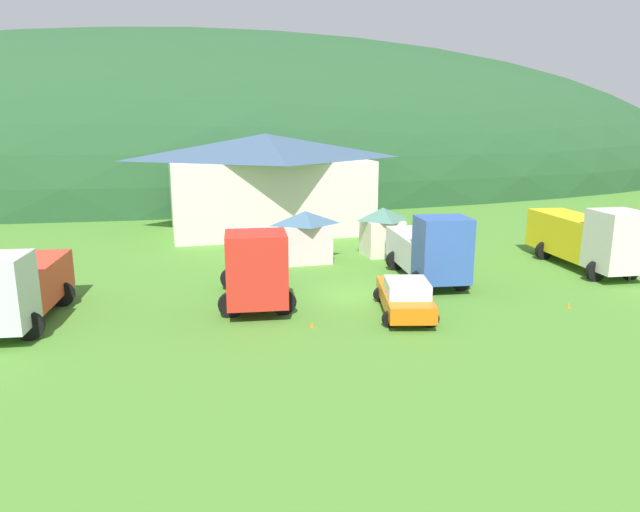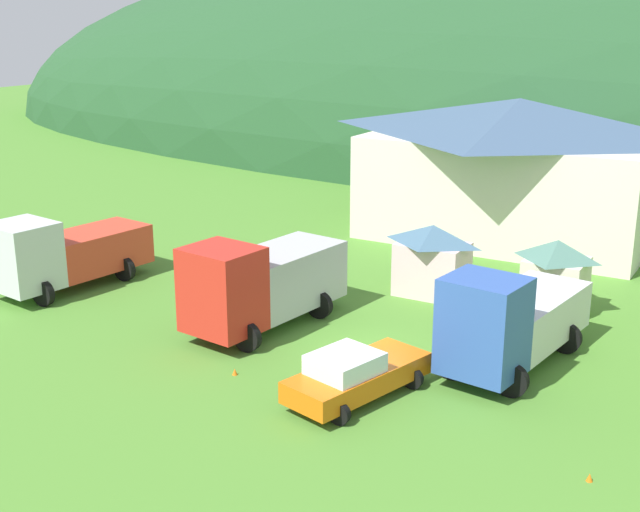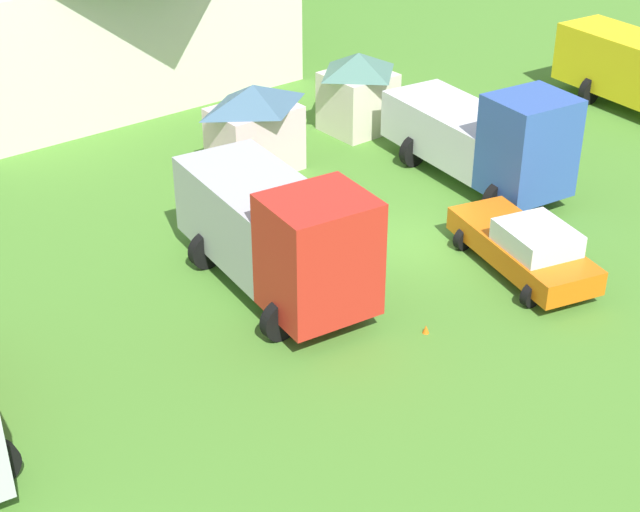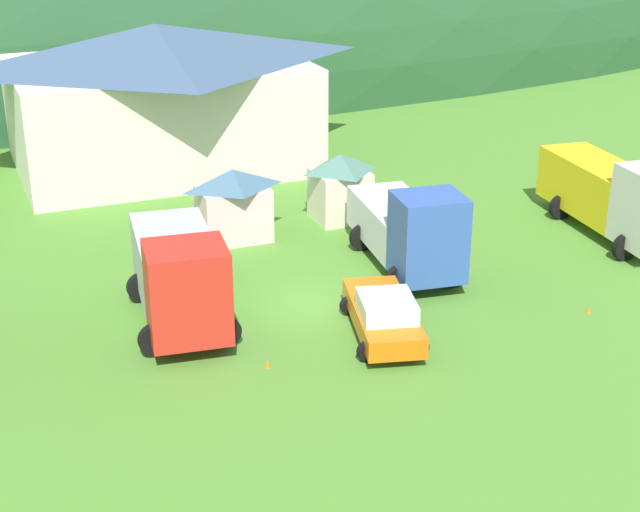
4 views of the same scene
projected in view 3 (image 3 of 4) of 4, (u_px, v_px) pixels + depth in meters
ground_plane at (413, 242)px, 29.28m from camera, size 200.00×200.00×0.00m
play_shed_cream at (358, 91)px, 36.24m from camera, size 2.52×2.37×3.04m
play_shed_pink at (254, 127)px, 33.06m from camera, size 3.11×2.21×3.11m
crane_truck_red at (279, 231)px, 25.96m from camera, size 3.88×7.35×3.68m
box_truck_blue at (487, 137)px, 31.92m from camera, size 3.81×7.61×3.74m
service_pickup_orange at (525, 247)px, 27.33m from camera, size 3.17×5.40×1.66m
traffic_cone_mid_row at (426, 333)px, 25.06m from camera, size 0.36×0.36×0.46m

